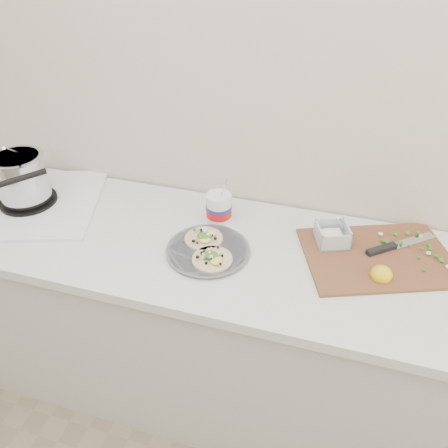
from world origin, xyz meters
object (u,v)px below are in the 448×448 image
(taco_plate, at_px, (208,248))
(tub, at_px, (219,206))
(stove, at_px, (24,186))
(cutboard, at_px, (374,252))

(taco_plate, xyz_separation_m, tub, (-0.02, 0.20, 0.05))
(stove, relative_size, taco_plate, 2.29)
(tub, height_order, cutboard, tub)
(taco_plate, bearing_deg, tub, 94.92)
(stove, relative_size, cutboard, 1.14)
(stove, distance_m, taco_plate, 0.81)
(tub, bearing_deg, stove, -171.62)
(stove, bearing_deg, tub, -9.78)
(cutboard, bearing_deg, tub, 154.07)
(taco_plate, xyz_separation_m, cutboard, (0.56, 0.15, 0.00))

